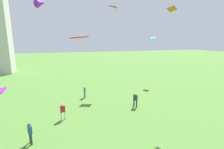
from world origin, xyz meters
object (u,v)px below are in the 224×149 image
object	(u,v)px
kite_flying_6	(153,38)
kite_flying_7	(41,3)
person_5	(135,99)
kite_flying_0	(79,37)
person_3	(30,132)
kite_flying_4	(172,9)
person_4	(85,91)
person_0	(63,111)
kite_flying_1	(113,7)

from	to	relation	value
kite_flying_6	kite_flying_7	size ratio (longest dim) A/B	0.69
person_5	kite_flying_0	size ratio (longest dim) A/B	1.06
person_3	kite_flying_0	distance (m)	8.95
person_5	kite_flying_4	xyz separation A→B (m)	(3.35, -1.46, 10.48)
kite_flying_4	person_4	bearing A→B (deg)	-144.88
kite_flying_4	kite_flying_6	distance (m)	13.60
kite_flying_6	kite_flying_7	xyz separation A→B (m)	(-19.56, 1.36, 5.18)
kite_flying_0	kite_flying_4	bearing A→B (deg)	-15.37
kite_flying_6	person_5	bearing A→B (deg)	-175.32
kite_flying_0	kite_flying_4	world-z (taller)	kite_flying_4
person_5	kite_flying_7	world-z (taller)	kite_flying_7
person_3	kite_flying_4	distance (m)	18.21
person_0	kite_flying_0	distance (m)	7.69
kite_flying_0	kite_flying_7	world-z (taller)	kite_flying_7
person_0	kite_flying_1	xyz separation A→B (m)	(9.52, 11.03, 12.75)
kite_flying_1	kite_flying_6	bearing A→B (deg)	-149.76
person_0	person_5	world-z (taller)	person_5
person_4	kite_flying_7	size ratio (longest dim) A/B	0.74
person_5	kite_flying_0	bearing A→B (deg)	75.62
person_4	kite_flying_0	distance (m)	10.34
person_5	kite_flying_1	bearing A→B (deg)	-31.52
kite_flying_6	person_0	bearing A→B (deg)	167.19
person_4	kite_flying_7	distance (m)	15.28
kite_flying_0	kite_flying_6	bearing A→B (deg)	21.59
kite_flying_4	kite_flying_7	xyz separation A→B (m)	(-13.90, 13.39, 2.29)
person_3	kite_flying_7	world-z (taller)	kite_flying_7
person_0	kite_flying_6	distance (m)	22.21
kite_flying_4	kite_flying_7	size ratio (longest dim) A/B	0.44
person_0	kite_flying_4	xyz separation A→B (m)	(12.02, -0.96, 10.52)
person_4	kite_flying_0	size ratio (longest dim) A/B	0.98
kite_flying_4	person_0	bearing A→B (deg)	-110.76
person_3	kite_flying_7	bearing A→B (deg)	-19.30
person_4	kite_flying_4	size ratio (longest dim) A/B	1.68
kite_flying_0	kite_flying_4	size ratio (longest dim) A/B	1.70
person_0	person_5	distance (m)	8.68
person_5	kite_flying_7	distance (m)	20.42
person_3	person_4	bearing A→B (deg)	-49.02
kite_flying_4	kite_flying_6	world-z (taller)	kite_flying_4
person_5	kite_flying_6	xyz separation A→B (m)	(9.01, 10.57, 7.59)
kite_flying_6	kite_flying_7	bearing A→B (deg)	131.16
person_5	kite_flying_6	world-z (taller)	kite_flying_6
person_5	person_3	bearing A→B (deg)	82.07
kite_flying_1	person_4	bearing A→B (deg)	69.13
person_3	kite_flying_1	distance (m)	22.77
person_3	kite_flying_7	distance (m)	20.35
person_3	kite_flying_1	size ratio (longest dim) A/B	1.14
person_4	person_5	bearing A→B (deg)	46.45
person_0	person_3	bearing A→B (deg)	-142.53
person_0	kite_flying_0	size ratio (longest dim) A/B	1.02
kite_flying_1	kite_flying_4	xyz separation A→B (m)	(2.50, -11.99, -2.23)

